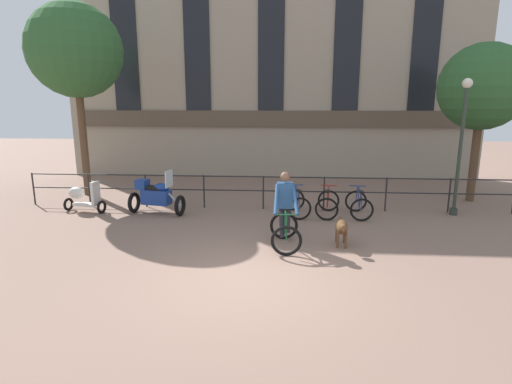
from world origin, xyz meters
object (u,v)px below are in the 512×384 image
Objects in this scene: parked_bicycle_mid_right at (359,204)px; parked_scooter at (83,197)px; dog at (342,228)px; street_lamp at (461,140)px; parked_motorcycle at (156,196)px; parked_bicycle_near_lamp at (297,203)px; cyclist_with_bike at (285,213)px; parked_bicycle_mid_left at (328,204)px.

parked_bicycle_mid_right is 8.27m from parked_scooter.
dog is 5.06m from street_lamp.
parked_motorcycle is 1.44× the size of parked_bicycle_near_lamp.
cyclist_with_bike is at bearing -149.13° from street_lamp.
parked_motorcycle is 0.44× the size of street_lamp.
cyclist_with_bike is 6.00m from street_lamp.
parked_scooter is (-2.29, 0.08, -0.10)m from parked_motorcycle.
parked_bicycle_mid_right is (2.15, 2.61, -0.41)m from cyclist_with_bike.
parked_bicycle_mid_left is 4.20m from street_lamp.
dog is at bearing -96.30° from parked_scooter.
cyclist_with_bike reaches higher than parked_bicycle_mid_right.
street_lamp is at bearing -75.33° from parked_scooter.
dog is at bearing 72.89° from parked_bicycle_mid_right.
dog is 2.77m from parked_bicycle_near_lamp.
cyclist_with_bike is 1.34m from dog.
parked_scooter reaches higher than parked_bicycle_near_lamp.
parked_bicycle_mid_right is (0.84, 2.59, -0.09)m from dog.
parked_motorcycle is 1.43× the size of parked_bicycle_mid_left.
parked_bicycle_mid_right is (5.97, 0.21, -0.20)m from parked_motorcycle.
parked_scooter reaches higher than parked_bicycle_mid_right.
street_lamp is at bearing 41.81° from dog.
parked_bicycle_mid_right reaches higher than dog.
parked_bicycle_mid_left is 0.90m from parked_bicycle_mid_right.
parked_motorcycle is 8.99m from street_lamp.
parked_bicycle_mid_right is 3.42m from street_lamp.
parked_scooter is at bearing -6.67° from parked_bicycle_near_lamp.
street_lamp is (3.75, 0.38, 1.86)m from parked_bicycle_mid_left.
street_lamp reaches higher than parked_bicycle_near_lamp.
parked_bicycle_mid_left is (-0.06, 2.59, -0.09)m from dog.
cyclist_with_bike is at bearing 73.00° from parked_bicycle_mid_left.
dog is 0.26× the size of street_lamp.
parked_bicycle_mid_left is 0.30× the size of street_lamp.
parked_bicycle_near_lamp is 0.99× the size of parked_bicycle_mid_left.
parked_bicycle_mid_left and parked_bicycle_mid_right have the same top height.
parked_scooter is at bearing 164.62° from dog.
dog is (1.31, 0.01, -0.32)m from cyclist_with_bike.
parked_motorcycle is 1.53× the size of parked_bicycle_mid_right.
parked_motorcycle is 1.28× the size of parked_scooter.
parked_motorcycle is at bearing 144.77° from cyclist_with_bike.
dog is 0.84× the size of parked_bicycle_mid_left.
parked_bicycle_near_lamp and parked_bicycle_mid_left have the same top height.
dog is at bearing 99.85° from parked_bicycle_mid_left.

